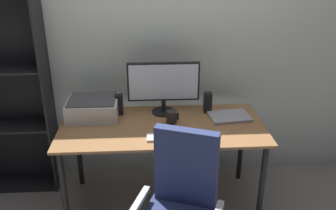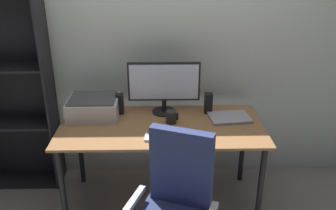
{
  "view_description": "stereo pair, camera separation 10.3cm",
  "coord_description": "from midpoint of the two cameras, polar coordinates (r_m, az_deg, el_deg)",
  "views": [
    {
      "loc": [
        -0.11,
        -2.52,
        2.0
      ],
      "look_at": [
        0.05,
        0.04,
        0.89
      ],
      "focal_mm": 38.65,
      "sensor_mm": 36.0,
      "label": 1
    },
    {
      "loc": [
        -0.0,
        -2.53,
        2.0
      ],
      "look_at": [
        0.05,
        0.04,
        0.89
      ],
      "focal_mm": 38.65,
      "sensor_mm": 36.0,
      "label": 2
    }
  ],
  "objects": [
    {
      "name": "monitor",
      "position": [
        2.94,
        -1.72,
        3.27
      ],
      "size": [
        0.59,
        0.2,
        0.44
      ],
      "color": "black",
      "rests_on": "desk"
    },
    {
      "name": "coffee_mug",
      "position": [
        2.83,
        -0.45,
        -1.91
      ],
      "size": [
        0.1,
        0.08,
        0.1
      ],
      "color": "black",
      "rests_on": "desk"
    },
    {
      "name": "bookshelf",
      "position": [
        3.38,
        -25.39,
        0.9
      ],
      "size": [
        0.74,
        0.28,
        1.7
      ],
      "color": "black",
      "rests_on": "ground"
    },
    {
      "name": "back_wall",
      "position": [
        3.15,
        -2.39,
        10.51
      ],
      "size": [
        6.4,
        0.1,
        2.6
      ],
      "primitive_type": "cube",
      "color": "beige",
      "rests_on": "ground"
    },
    {
      "name": "speaker_right",
      "position": [
        3.03,
        5.31,
        0.4
      ],
      "size": [
        0.06,
        0.07,
        0.17
      ],
      "primitive_type": "cube",
      "color": "black",
      "rests_on": "desk"
    },
    {
      "name": "mouse",
      "position": [
        2.62,
        3.07,
        -5.09
      ],
      "size": [
        0.06,
        0.1,
        0.03
      ],
      "primitive_type": "cube",
      "rotation": [
        0.0,
        0.0,
        0.07
      ],
      "color": "black",
      "rests_on": "desk"
    },
    {
      "name": "ground_plane",
      "position": [
        3.22,
        -1.78,
        -15.02
      ],
      "size": [
        12.0,
        12.0,
        0.0
      ],
      "primitive_type": "plane",
      "color": "gray"
    },
    {
      "name": "desk",
      "position": [
        2.86,
        -1.94,
        -4.6
      ],
      "size": [
        1.59,
        0.75,
        0.74
      ],
      "color": "olive",
      "rests_on": "ground"
    },
    {
      "name": "printer",
      "position": [
        2.99,
        -12.71,
        -0.49
      ],
      "size": [
        0.4,
        0.34,
        0.16
      ],
      "color": "silver",
      "rests_on": "desk"
    },
    {
      "name": "keyboard",
      "position": [
        2.62,
        -1.31,
        -5.15
      ],
      "size": [
        0.29,
        0.12,
        0.02
      ],
      "primitive_type": "cube",
      "rotation": [
        0.0,
        0.0,
        -0.02
      ],
      "color": "silver",
      "rests_on": "desk"
    },
    {
      "name": "speaker_left",
      "position": [
        3.01,
        -8.7,
        0.07
      ],
      "size": [
        0.06,
        0.07,
        0.17
      ],
      "primitive_type": "cube",
      "color": "black",
      "rests_on": "desk"
    },
    {
      "name": "laptop",
      "position": [
        2.97,
        8.66,
        -1.82
      ],
      "size": [
        0.35,
        0.27,
        0.02
      ],
      "primitive_type": "cube",
      "rotation": [
        0.0,
        0.0,
        0.12
      ],
      "color": "#99999E",
      "rests_on": "desk"
    }
  ]
}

